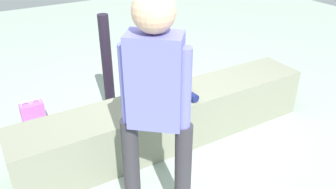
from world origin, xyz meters
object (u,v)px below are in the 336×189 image
Objects in this scene: gift_bag at (33,115)px; water_bottle_near_gift at (148,87)px; child_seated at (178,74)px; cake_plate at (141,99)px; party_cup_red at (185,71)px; handbag_black_leather at (88,130)px; adult_standing at (155,96)px; cake_box_white at (225,91)px.

gift_bag is 1.34m from water_bottle_near_gift.
child_seated is 0.40m from cake_plate.
party_cup_red is at bearing 54.02° from child_seated.
child_seated is at bearing -28.89° from handbag_black_leather.
gift_bag is 0.65m from handbag_black_leather.
adult_standing reaches higher than water_bottle_near_gift.
child_seated is 2.16× the size of cake_plate.
adult_standing is at bearing -127.71° from party_cup_red.
gift_bag is 1.08× the size of cake_box_white.
water_bottle_near_gift is 0.73× the size of handbag_black_leather.
cake_box_white is (2.12, -0.50, -0.07)m from gift_bag.
adult_standing reaches higher than cake_box_white.
child_seated reaches higher than handbag_black_leather.
party_cup_red is at bearing 43.38° from cake_plate.
adult_standing reaches higher than party_cup_red.
adult_standing is at bearing -71.32° from gift_bag.
cake_box_white is at bearing -34.02° from water_bottle_near_gift.
water_bottle_near_gift is at bearing 64.88° from adult_standing.
party_cup_red is 0.32× the size of cake_box_white.
water_bottle_near_gift reaches higher than cake_box_white.
cake_plate is at bearing -136.62° from party_cup_red.
gift_bag is 1.48× the size of water_bottle_near_gift.
handbag_black_leather is (-1.71, 0.00, 0.03)m from cake_box_white.
handbag_black_leather reaches higher than water_bottle_near_gift.
cake_plate is 1.11m from water_bottle_near_gift.
water_bottle_near_gift is 2.26× the size of party_cup_red.
cake_box_white is (0.06, -0.80, 0.03)m from party_cup_red.
adult_standing is 5.60× the size of cake_box_white.
gift_bag is 3.35× the size of party_cup_red.
cake_plate reaches higher than party_cup_red.
cake_plate is (-0.35, 0.06, -0.19)m from child_seated.
cake_plate is at bearing -119.81° from water_bottle_near_gift.
adult_standing is 5.19× the size of gift_bag.
handbag_black_leather reaches higher than party_cup_red.
cake_plate is 1.04× the size of water_bottle_near_gift.
adult_standing is 2.64m from party_cup_red.
party_cup_red is 1.84m from handbag_black_leather.
child_seated is 1.60m from gift_bag.
adult_standing is 5.63× the size of handbag_black_leather.
gift_bag is (-1.18, 0.92, -0.57)m from child_seated.
handbag_black_leather is at bearing 139.04° from cake_plate.
child_seated is 1.21m from cake_box_white.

